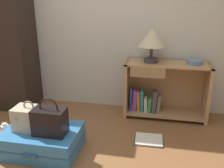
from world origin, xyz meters
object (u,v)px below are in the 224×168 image
table_lamp (152,39)px  handbag (50,121)px  bottle (6,133)px  suitcase_large (43,140)px  bowl (195,62)px  bookshelf (162,90)px  train_case (30,118)px  open_book_on_floor (149,140)px

table_lamp → handbag: bearing=-129.8°
bottle → suitcase_large: bearing=-9.0°
table_lamp → handbag: table_lamp is taller
bowl → suitcase_large: bowl is taller
bookshelf → suitcase_large: size_ratio=1.38×
train_case → bottle: train_case is taller
suitcase_large → handbag: 0.28m
train_case → bowl: bearing=32.4°
bowl → handbag: 1.76m
handbag → train_case: bearing=168.4°
handbag → bottle: (-0.57, 0.12, -0.26)m
train_case → open_book_on_floor: train_case is taller
bowl → suitcase_large: 1.89m
table_lamp → train_case: bearing=-137.7°
bookshelf → handbag: size_ratio=2.77×
train_case → bottle: size_ratio=1.38×
suitcase_large → bottle: 0.46m
table_lamp → bowl: (0.51, 0.02, -0.25)m
bottle → handbag: bearing=-11.8°
open_book_on_floor → bowl: bearing=53.8°
handbag → bottle: bearing=168.2°
table_lamp → bookshelf: bearing=7.9°
suitcase_large → train_case: train_case is taller
suitcase_large → table_lamp: bearing=45.2°
bowl → train_case: bowl is taller
handbag → bottle: 0.64m
suitcase_large → train_case: size_ratio=2.45×
suitcase_large → train_case: 0.25m
train_case → bottle: 0.43m
open_book_on_floor → bookshelf: bearing=79.7°
table_lamp → open_book_on_floor: 1.15m
bookshelf → bottle: size_ratio=4.66×
table_lamp → bowl: bearing=2.6°
bowl → suitcase_large: (-1.48, -1.01, -0.61)m
table_lamp → bowl: size_ratio=2.15×
bookshelf → open_book_on_floor: (-0.11, -0.63, -0.34)m
bookshelf → open_book_on_floor: bearing=-100.3°
bookshelf → handbag: bearing=-134.0°
suitcase_large → handbag: (0.12, -0.05, 0.25)m
bookshelf → open_book_on_floor: 0.72m
bowl → bottle: bearing=-154.2°
handbag → bottle: handbag is taller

